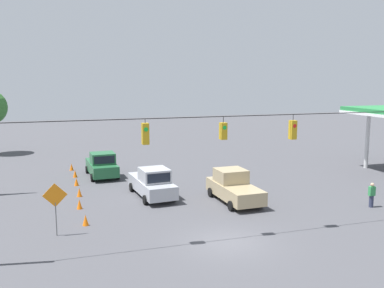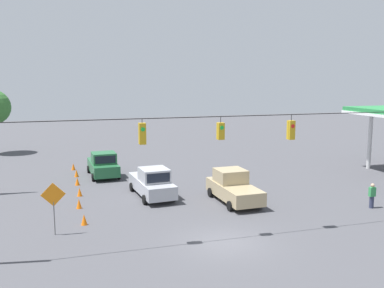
{
  "view_description": "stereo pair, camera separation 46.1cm",
  "coord_description": "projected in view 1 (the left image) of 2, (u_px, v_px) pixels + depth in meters",
  "views": [
    {
      "loc": [
        8.06,
        19.14,
        8.25
      ],
      "look_at": [
        -1.13,
        -9.49,
        3.6
      ],
      "focal_mm": 40.0,
      "sensor_mm": 36.0,
      "label": 1
    },
    {
      "loc": [
        7.62,
        19.28,
        8.25
      ],
      "look_at": [
        -1.13,
        -9.49,
        3.6
      ],
      "focal_mm": 40.0,
      "sensor_mm": 36.0,
      "label": 2
    }
  ],
  "objects": [
    {
      "name": "ground_plane",
      "position": [
        228.0,
        242.0,
        21.71
      ],
      "size": [
        140.0,
        140.0,
        0.0
      ],
      "primitive_type": "plane",
      "color": "#47474C"
    },
    {
      "name": "overhead_signal_span",
      "position": [
        223.0,
        154.0,
        21.78
      ],
      "size": [
        23.69,
        0.38,
        7.28
      ],
      "color": "slate",
      "rests_on": "ground_plane"
    },
    {
      "name": "pickup_truck_green_withflow_far",
      "position": [
        102.0,
        165.0,
        36.02
      ],
      "size": [
        2.49,
        5.15,
        2.12
      ],
      "color": "#236038",
      "rests_on": "ground_plane"
    },
    {
      "name": "pickup_truck_tan_crossing_near",
      "position": [
        234.0,
        187.0,
        28.77
      ],
      "size": [
        2.42,
        5.31,
        2.12
      ],
      "color": "tan",
      "rests_on": "ground_plane"
    },
    {
      "name": "pickup_truck_silver_withflow_mid",
      "position": [
        152.0,
        183.0,
        29.88
      ],
      "size": [
        2.56,
        5.66,
        2.12
      ],
      "color": "#A8AAB2",
      "rests_on": "ground_plane"
    },
    {
      "name": "traffic_cone_nearest",
      "position": [
        86.0,
        220.0,
        24.12
      ],
      "size": [
        0.35,
        0.35,
        0.63
      ],
      "primitive_type": "cone",
      "color": "orange",
      "rests_on": "ground_plane"
    },
    {
      "name": "traffic_cone_second",
      "position": [
        79.0,
        204.0,
        27.18
      ],
      "size": [
        0.35,
        0.35,
        0.63
      ],
      "primitive_type": "cone",
      "color": "orange",
      "rests_on": "ground_plane"
    },
    {
      "name": "traffic_cone_third",
      "position": [
        79.0,
        192.0,
        29.99
      ],
      "size": [
        0.35,
        0.35,
        0.63
      ],
      "primitive_type": "cone",
      "color": "orange",
      "rests_on": "ground_plane"
    },
    {
      "name": "traffic_cone_fourth",
      "position": [
        76.0,
        182.0,
        33.05
      ],
      "size": [
        0.35,
        0.35,
        0.63
      ],
      "primitive_type": "cone",
      "color": "orange",
      "rests_on": "ground_plane"
    },
    {
      "name": "traffic_cone_fifth",
      "position": [
        75.0,
        174.0,
        35.87
      ],
      "size": [
        0.35,
        0.35,
        0.63
      ],
      "primitive_type": "cone",
      "color": "orange",
      "rests_on": "ground_plane"
    },
    {
      "name": "traffic_cone_farthest",
      "position": [
        71.0,
        167.0,
        38.53
      ],
      "size": [
        0.35,
        0.35,
        0.63
      ],
      "primitive_type": "cone",
      "color": "orange",
      "rests_on": "ground_plane"
    },
    {
      "name": "work_zone_sign",
      "position": [
        55.0,
        199.0,
        22.32
      ],
      "size": [
        1.27,
        0.06,
        2.84
      ],
      "color": "slate",
      "rests_on": "ground_plane"
    },
    {
      "name": "pedestrian",
      "position": [
        372.0,
        195.0,
        27.49
      ],
      "size": [
        0.4,
        0.28,
        1.61
      ],
      "color": "#2D334C",
      "rests_on": "ground_plane"
    }
  ]
}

